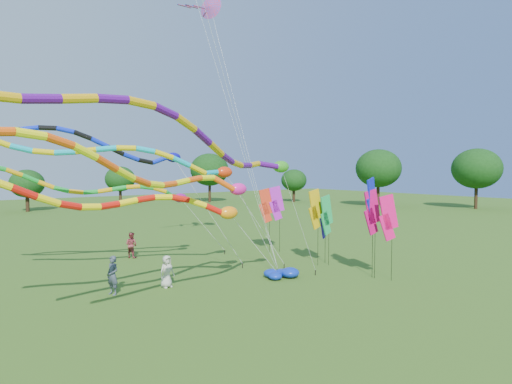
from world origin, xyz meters
TOP-DOWN VIEW (x-y plane):
  - ground at (0.00, 0.00)m, footprint 160.00×160.00m
  - tree_ring at (2.43, -1.79)m, footprint 113.93×118.25m
  - tube_kite_red at (-5.55, 3.62)m, footprint 14.83×1.15m
  - tube_kite_orange at (-5.33, 1.62)m, footprint 14.97×4.88m
  - tube_kite_purple at (-4.37, -0.62)m, footprint 15.82×5.59m
  - tube_kite_blue at (-6.41, 8.22)m, footprint 14.61×4.17m
  - tube_kite_cyan at (-4.93, 6.33)m, footprint 16.14×3.52m
  - tube_kite_green at (-4.21, 11.46)m, footprint 14.29×2.09m
  - delta_kite_high_c at (1.00, 8.78)m, footprint 3.76×5.77m
  - banner_pole_orange at (5.63, 4.19)m, footprint 1.16×0.08m
  - banner_pole_magenta_b at (5.85, 0.14)m, footprint 1.16×0.27m
  - banner_pole_red at (5.96, 9.43)m, footprint 1.11×0.49m
  - banner_pole_magenta_a at (6.20, -0.65)m, footprint 1.10×0.52m
  - banner_pole_green at (6.24, 3.83)m, footprint 1.16×0.19m
  - banner_pole_violet at (6.63, 9.09)m, footprint 1.11×0.51m
  - banner_pole_blue_b at (6.55, 4.35)m, footprint 1.11×0.50m
  - banner_pole_blue_a at (5.94, 0.25)m, footprint 1.14×0.39m
  - blue_nylon_heap at (2.09, 2.96)m, footprint 1.59×1.31m
  - person_a at (-3.71, 5.26)m, footprint 0.87×0.65m
  - person_b at (-6.30, 5.65)m, footprint 0.65×0.79m
  - person_c at (-2.48, 13.34)m, footprint 1.00×1.06m

SIDE VIEW (x-z plane):
  - ground at x=0.00m, z-range 0.00..0.00m
  - blue_nylon_heap at x=2.09m, z-range -0.02..0.52m
  - person_a at x=-3.71m, z-range 0.00..1.62m
  - person_c at x=-2.48m, z-range 0.00..1.72m
  - person_b at x=-6.30m, z-range 0.00..1.85m
  - banner_pole_blue_b at x=6.55m, z-range 0.79..4.88m
  - banner_pole_green at x=6.24m, z-range 0.93..5.32m
  - banner_pole_red at x=5.96m, z-range 1.04..5.64m
  - banner_pole_magenta_a at x=6.20m, z-range 1.06..5.70m
  - banner_pole_orange at x=5.63m, z-range 1.11..5.87m
  - banner_pole_violet at x=6.63m, z-range 1.12..5.87m
  - banner_pole_magenta_b at x=5.85m, z-range 1.18..6.07m
  - banner_pole_blue_a at x=5.94m, z-range 1.48..7.00m
  - tube_kite_red at x=-5.55m, z-range 1.14..7.82m
  - tube_kite_green at x=-4.21m, z-range 1.31..8.18m
  - tree_ring at x=2.43m, z-range 0.83..10.50m
  - tube_kite_orange at x=-5.33m, z-range 1.83..9.56m
  - tube_kite_cyan at x=-4.93m, z-range 2.18..10.88m
  - tube_kite_purple at x=-4.37m, z-range 2.46..11.12m
  - tube_kite_blue at x=-6.41m, z-range 2.82..11.51m
  - delta_kite_high_c at x=1.00m, z-range 7.49..24.35m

